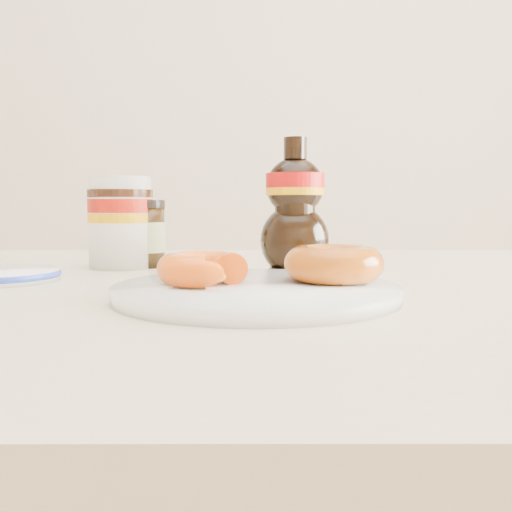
{
  "coord_description": "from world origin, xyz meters",
  "views": [
    {
      "loc": [
        0.05,
        -0.55,
        0.83
      ],
      "look_at": [
        0.05,
        0.02,
        0.79
      ],
      "focal_mm": 40.0,
      "sensor_mm": 36.0,
      "label": 1
    }
  ],
  "objects_px": {
    "plate": "(256,291)",
    "syrup_bottle": "(295,206)",
    "donut_bitten": "(203,269)",
    "donut_whole": "(334,264)",
    "dining_table": "(215,352)",
    "blue_rim_saucer": "(1,275)",
    "nutella_jar": "(121,219)",
    "dark_jar": "(144,234)"
  },
  "relations": [
    {
      "from": "donut_whole",
      "to": "dark_jar",
      "type": "xyz_separation_m",
      "value": [
        -0.23,
        0.25,
        0.02
      ]
    },
    {
      "from": "syrup_bottle",
      "to": "dark_jar",
      "type": "distance_m",
      "value": 0.22
    },
    {
      "from": "donut_whole",
      "to": "syrup_bottle",
      "type": "bearing_deg",
      "value": 97.93
    },
    {
      "from": "syrup_bottle",
      "to": "blue_rim_saucer",
      "type": "xyz_separation_m",
      "value": [
        -0.34,
        -0.08,
        -0.08
      ]
    },
    {
      "from": "plate",
      "to": "dark_jar",
      "type": "xyz_separation_m",
      "value": [
        -0.16,
        0.27,
        0.04
      ]
    },
    {
      "from": "nutella_jar",
      "to": "blue_rim_saucer",
      "type": "bearing_deg",
      "value": -126.08
    },
    {
      "from": "nutella_jar",
      "to": "blue_rim_saucer",
      "type": "xyz_separation_m",
      "value": [
        -0.1,
        -0.14,
        -0.06
      ]
    },
    {
      "from": "donut_bitten",
      "to": "plate",
      "type": "bearing_deg",
      "value": 0.31
    },
    {
      "from": "dining_table",
      "to": "blue_rim_saucer",
      "type": "distance_m",
      "value": 0.26
    },
    {
      "from": "donut_whole",
      "to": "nutella_jar",
      "type": "distance_m",
      "value": 0.36
    },
    {
      "from": "dining_table",
      "to": "syrup_bottle",
      "type": "bearing_deg",
      "value": 38.11
    },
    {
      "from": "dining_table",
      "to": "donut_bitten",
      "type": "bearing_deg",
      "value": -90.58
    },
    {
      "from": "donut_whole",
      "to": "blue_rim_saucer",
      "type": "height_order",
      "value": "donut_whole"
    },
    {
      "from": "donut_bitten",
      "to": "donut_whole",
      "type": "relative_size",
      "value": 0.88
    },
    {
      "from": "dining_table",
      "to": "donut_whole",
      "type": "xyz_separation_m",
      "value": [
        0.12,
        -0.1,
        0.11
      ]
    },
    {
      "from": "plate",
      "to": "dining_table",
      "type": "bearing_deg",
      "value": 110.6
    },
    {
      "from": "plate",
      "to": "syrup_bottle",
      "type": "bearing_deg",
      "value": 76.29
    },
    {
      "from": "plate",
      "to": "dark_jar",
      "type": "relative_size",
      "value": 2.82
    },
    {
      "from": "dining_table",
      "to": "plate",
      "type": "xyz_separation_m",
      "value": [
        0.05,
        -0.13,
        0.09
      ]
    },
    {
      "from": "dining_table",
      "to": "donut_bitten",
      "type": "distance_m",
      "value": 0.17
    },
    {
      "from": "syrup_bottle",
      "to": "dark_jar",
      "type": "relative_size",
      "value": 1.83
    },
    {
      "from": "donut_whole",
      "to": "nutella_jar",
      "type": "bearing_deg",
      "value": 137.15
    },
    {
      "from": "donut_bitten",
      "to": "nutella_jar",
      "type": "xyz_separation_m",
      "value": [
        -0.14,
        0.27,
        0.04
      ]
    },
    {
      "from": "dining_table",
      "to": "donut_bitten",
      "type": "relative_size",
      "value": 16.71
    },
    {
      "from": "plate",
      "to": "blue_rim_saucer",
      "type": "bearing_deg",
      "value": 156.97
    },
    {
      "from": "donut_bitten",
      "to": "blue_rim_saucer",
      "type": "distance_m",
      "value": 0.27
    },
    {
      "from": "dining_table",
      "to": "syrup_bottle",
      "type": "xyz_separation_m",
      "value": [
        0.1,
        0.08,
        0.17
      ]
    },
    {
      "from": "syrup_bottle",
      "to": "dark_jar",
      "type": "height_order",
      "value": "syrup_bottle"
    },
    {
      "from": "dining_table",
      "to": "syrup_bottle",
      "type": "height_order",
      "value": "syrup_bottle"
    },
    {
      "from": "dining_table",
      "to": "donut_bitten",
      "type": "height_order",
      "value": "donut_bitten"
    },
    {
      "from": "donut_bitten",
      "to": "blue_rim_saucer",
      "type": "height_order",
      "value": "donut_bitten"
    },
    {
      "from": "nutella_jar",
      "to": "donut_whole",
      "type": "bearing_deg",
      "value": -42.85
    },
    {
      "from": "nutella_jar",
      "to": "dark_jar",
      "type": "bearing_deg",
      "value": 16.6
    },
    {
      "from": "dining_table",
      "to": "dark_jar",
      "type": "bearing_deg",
      "value": 126.13
    },
    {
      "from": "donut_whole",
      "to": "dining_table",
      "type": "bearing_deg",
      "value": 139.89
    },
    {
      "from": "plate",
      "to": "nutella_jar",
      "type": "height_order",
      "value": "nutella_jar"
    },
    {
      "from": "blue_rim_saucer",
      "to": "plate",
      "type": "bearing_deg",
      "value": -23.03
    },
    {
      "from": "donut_bitten",
      "to": "blue_rim_saucer",
      "type": "relative_size",
      "value": 0.64
    },
    {
      "from": "plate",
      "to": "nutella_jar",
      "type": "xyz_separation_m",
      "value": [
        -0.19,
        0.27,
        0.06
      ]
    },
    {
      "from": "blue_rim_saucer",
      "to": "donut_bitten",
      "type": "bearing_deg",
      "value": -27.12
    },
    {
      "from": "donut_bitten",
      "to": "nutella_jar",
      "type": "bearing_deg",
      "value": 117.39
    },
    {
      "from": "plate",
      "to": "syrup_bottle",
      "type": "xyz_separation_m",
      "value": [
        0.05,
        0.2,
        0.08
      ]
    }
  ]
}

